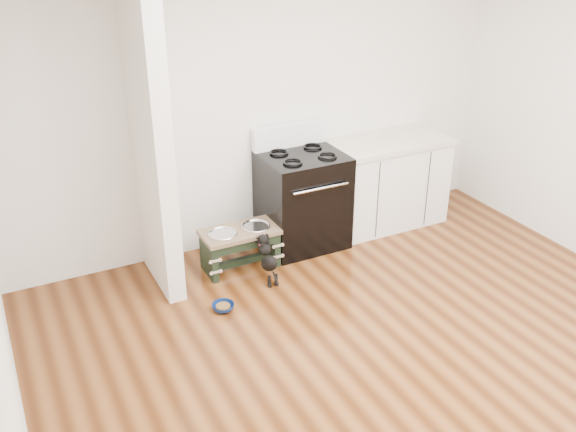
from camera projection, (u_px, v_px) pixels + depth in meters
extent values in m
plane|color=#401F0B|center=(414.00, 380.00, 4.53)|extent=(5.00, 5.00, 0.00)
plane|color=silver|center=(262.00, 104.00, 5.93)|extent=(5.00, 0.00, 5.00)
cube|color=silver|center=(150.00, 136.00, 5.14)|extent=(0.15, 0.80, 2.70)
cube|color=black|center=(303.00, 200.00, 6.15)|extent=(0.76, 0.65, 0.92)
cube|color=black|center=(318.00, 219.00, 5.93)|extent=(0.58, 0.02, 0.50)
cylinder|color=silver|center=(321.00, 189.00, 5.76)|extent=(0.56, 0.02, 0.02)
cube|color=white|center=(290.00, 135.00, 6.12)|extent=(0.76, 0.08, 0.22)
torus|color=black|center=(293.00, 162.00, 5.76)|extent=(0.18, 0.18, 0.02)
torus|color=black|center=(327.00, 156.00, 5.90)|extent=(0.18, 0.18, 0.02)
torus|color=black|center=(279.00, 152.00, 5.98)|extent=(0.18, 0.18, 0.02)
torus|color=black|center=(313.00, 146.00, 6.13)|extent=(0.18, 0.18, 0.02)
cube|color=silver|center=(385.00, 184.00, 6.58)|extent=(1.20, 0.60, 0.86)
cube|color=beige|center=(388.00, 142.00, 6.38)|extent=(1.24, 0.64, 0.05)
cube|color=black|center=(398.00, 227.00, 6.54)|extent=(1.20, 0.06, 0.10)
cube|color=black|center=(209.00, 258.00, 5.73)|extent=(0.06, 0.33, 0.34)
cube|color=black|center=(270.00, 243.00, 5.98)|extent=(0.06, 0.33, 0.34)
cube|color=black|center=(246.00, 245.00, 5.68)|extent=(0.55, 0.03, 0.09)
cube|color=black|center=(241.00, 261.00, 5.91)|extent=(0.55, 0.06, 0.06)
cube|color=brown|center=(240.00, 232.00, 5.77)|extent=(0.69, 0.37, 0.04)
cylinder|color=silver|center=(223.00, 236.00, 5.71)|extent=(0.24, 0.24, 0.04)
cylinder|color=silver|center=(256.00, 228.00, 5.84)|extent=(0.24, 0.24, 0.04)
torus|color=silver|center=(223.00, 233.00, 5.70)|extent=(0.27, 0.27, 0.02)
torus|color=silver|center=(256.00, 226.00, 5.83)|extent=(0.27, 0.27, 0.02)
cylinder|color=black|center=(269.00, 281.00, 5.60)|extent=(0.03, 0.03, 0.10)
cylinder|color=black|center=(276.00, 280.00, 5.63)|extent=(0.03, 0.03, 0.10)
sphere|color=black|center=(270.00, 286.00, 5.61)|extent=(0.04, 0.04, 0.04)
sphere|color=black|center=(277.00, 284.00, 5.64)|extent=(0.04, 0.04, 0.04)
ellipsoid|color=black|center=(269.00, 263.00, 5.61)|extent=(0.12, 0.28, 0.25)
sphere|color=black|center=(265.00, 249.00, 5.64)|extent=(0.11, 0.11, 0.11)
sphere|color=black|center=(263.00, 240.00, 5.63)|extent=(0.10, 0.10, 0.10)
sphere|color=black|center=(257.00, 237.00, 5.67)|extent=(0.03, 0.03, 0.03)
sphere|color=black|center=(263.00, 236.00, 5.70)|extent=(0.03, 0.03, 0.03)
cylinder|color=black|center=(275.00, 277.00, 5.56)|extent=(0.02, 0.08, 0.09)
torus|color=#C63A51|center=(264.00, 244.00, 5.64)|extent=(0.09, 0.06, 0.09)
imported|color=#0B1F51|center=(223.00, 307.00, 5.29)|extent=(0.20, 0.20, 0.06)
cylinder|color=#503617|center=(223.00, 307.00, 5.29)|extent=(0.12, 0.12, 0.02)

